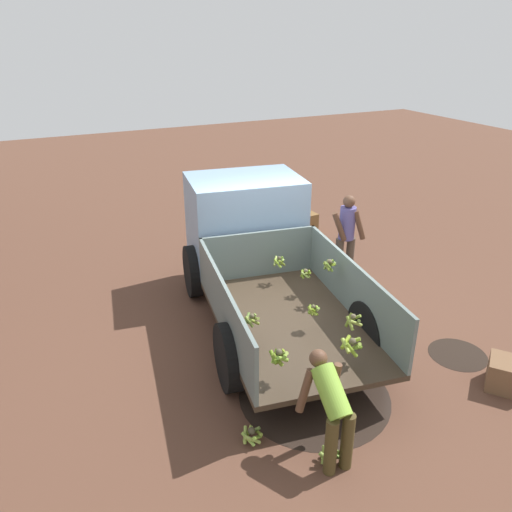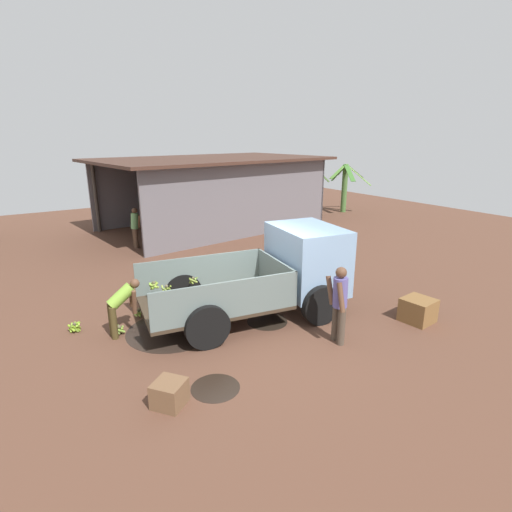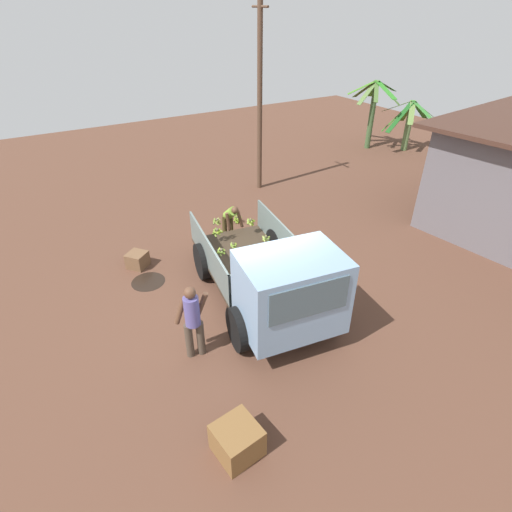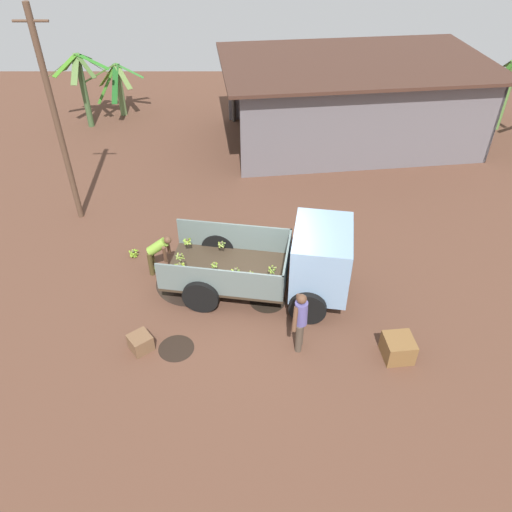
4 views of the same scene
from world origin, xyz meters
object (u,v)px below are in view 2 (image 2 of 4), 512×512
Objects in this scene: cargo_truck at (288,268)px; banana_bunch_on_ground_2 at (139,312)px; wooden_crate_1 at (418,310)px; wooden_crate_0 at (169,393)px; person_foreground_visitor at (339,301)px; person_worker_loading at (121,304)px; banana_bunch_on_ground_1 at (119,329)px; person_bystander_near_shed at (135,226)px; banana_bunch_on_ground_0 at (75,327)px.

cargo_truck is 18.63× the size of banana_bunch_on_ground_2.
wooden_crate_0 is at bearing 177.84° from wooden_crate_1.
person_foreground_visitor is at bearing -47.69° from banana_bunch_on_ground_2.
person_foreground_visitor is 2.36m from wooden_crate_1.
cargo_truck is 3.16m from wooden_crate_1.
person_worker_loading is 4.61× the size of banana_bunch_on_ground_1.
banana_bunch_on_ground_1 reaches higher than banana_bunch_on_ground_2.
banana_bunch_on_ground_1 is at bearing -134.03° from banana_bunch_on_ground_2.
person_worker_loading is 2.57× the size of wooden_crate_0.
person_bystander_near_shed is 10.52m from wooden_crate_1.
person_worker_loading is 6.67m from wooden_crate_1.
person_worker_loading is at bearing -23.72° from person_foreground_visitor.
cargo_truck is 4.37m from wooden_crate_0.
wooden_crate_0 is (-2.35, -9.64, -0.65)m from person_bystander_near_shed.
person_worker_loading is 1.07m from banana_bunch_on_ground_2.
person_worker_loading reaches higher than banana_bunch_on_ground_1.
cargo_truck is 10.43× the size of wooden_crate_0.
cargo_truck is 18.72× the size of banana_bunch_on_ground_1.
cargo_truck reaches higher than banana_bunch_on_ground_0.
cargo_truck is 3.90m from person_worker_loading.
person_bystander_near_shed is at bearing 76.28° from wooden_crate_0.
wooden_crate_0 is at bearing -99.25° from banana_bunch_on_ground_2.
banana_bunch_on_ground_0 reaches higher than banana_bunch_on_ground_1.
banana_bunch_on_ground_1 is (-0.08, 0.04, -0.60)m from person_worker_loading.
person_foreground_visitor is 6.23× the size of banana_bunch_on_ground_1.
banana_bunch_on_ground_1 is 6.75m from wooden_crate_1.
banana_bunch_on_ground_0 is 1.04m from banana_bunch_on_ground_1.
person_bystander_near_shed is (-1.46, 7.69, -0.22)m from cargo_truck.
person_worker_loading is at bearing -128.37° from banana_bunch_on_ground_2.
person_foreground_visitor reaches higher than banana_bunch_on_ground_2.
person_bystander_near_shed is 7.25m from banana_bunch_on_ground_1.
person_foreground_visitor is 5.76m from banana_bunch_on_ground_0.
cargo_truck reaches higher than person_bystander_near_shed.
banana_bunch_on_ground_1 is 0.40× the size of wooden_crate_1.
wooden_crate_1 is at bearing -174.24° from person_foreground_visitor.
wooden_crate_1 is at bearing -24.73° from person_worker_loading.
person_bystander_near_shed is at bearing 62.37° from banana_bunch_on_ground_0.
cargo_truck is 4.09m from banana_bunch_on_ground_1.
cargo_truck reaches higher than banana_bunch_on_ground_1.
person_bystander_near_shed is (2.33, 6.84, 0.14)m from person_worker_loading.
person_bystander_near_shed is at bearing 73.81° from banana_bunch_on_ground_2.
wooden_crate_1 is at bearing -27.02° from banana_bunch_on_ground_1.
wooden_crate_1 is (5.95, -0.22, 0.07)m from wooden_crate_0.
person_worker_loading is 0.61m from banana_bunch_on_ground_1.
person_bystander_near_shed reaches higher than wooden_crate_1.
banana_bunch_on_ground_1 is 0.91m from banana_bunch_on_ground_2.
person_worker_loading is 2.85m from wooden_crate_0.
person_foreground_visitor is 3.47× the size of wooden_crate_0.
person_foreground_visitor reaches higher than banana_bunch_on_ground_1.
wooden_crate_0 is at bearing -102.10° from person_bystander_near_shed.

